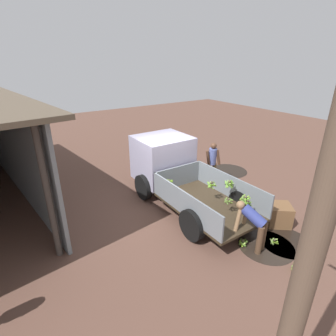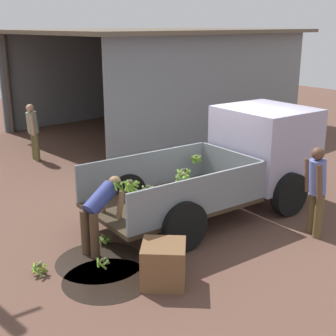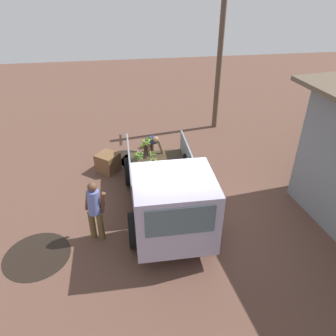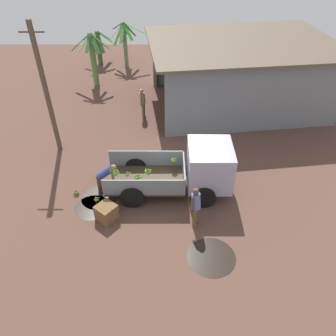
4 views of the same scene
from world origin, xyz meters
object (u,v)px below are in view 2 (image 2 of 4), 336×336
person_foreground_visitor (316,188)px  banana_bunch_on_ground_1 (40,268)px  person_worker_loading (100,209)px  banana_bunch_on_ground_0 (103,262)px  banana_bunch_on_ground_2 (105,239)px  cargo_truck (249,155)px  person_bystander_near_shed (33,129)px  wooden_crate_0 (164,264)px

person_foreground_visitor → banana_bunch_on_ground_1: 4.97m
person_worker_loading → banana_bunch_on_ground_0: person_worker_loading is taller
banana_bunch_on_ground_0 → banana_bunch_on_ground_2: bearing=59.0°
cargo_truck → banana_bunch_on_ground_0: size_ratio=19.81×
cargo_truck → person_worker_loading: bearing=-178.2°
person_foreground_visitor → person_worker_loading: size_ratio=1.35×
person_foreground_visitor → banana_bunch_on_ground_0: person_foreground_visitor is taller
person_worker_loading → person_bystander_near_shed: size_ratio=0.77×
person_foreground_visitor → banana_bunch_on_ground_2: size_ratio=6.59×
person_foreground_visitor → banana_bunch_on_ground_0: (-3.75, 1.16, -0.83)m
person_bystander_near_shed → banana_bunch_on_ground_0: (-1.42, -6.73, -0.79)m
person_bystander_near_shed → wooden_crate_0: person_bystander_near_shed is taller
person_foreground_visitor → person_bystander_near_shed: 8.23m
person_worker_loading → banana_bunch_on_ground_2: (0.15, 0.13, -0.65)m
person_foreground_visitor → banana_bunch_on_ground_2: 3.91m
cargo_truck → person_worker_loading: cargo_truck is taller
banana_bunch_on_ground_1 → cargo_truck: bearing=3.7°
wooden_crate_0 → person_foreground_visitor: bearing=-4.3°
person_worker_loading → banana_bunch_on_ground_1: size_ratio=4.91×
person_foreground_visitor → person_bystander_near_shed: person_foreground_visitor is taller
person_foreground_visitor → wooden_crate_0: 3.28m
person_worker_loading → person_bystander_near_shed: person_bystander_near_shed is taller
person_foreground_visitor → cargo_truck: bearing=-72.5°
person_worker_loading → wooden_crate_0: bearing=-98.0°
person_foreground_visitor → banana_bunch_on_ground_1: (-4.65, 1.56, -0.82)m
banana_bunch_on_ground_2 → cargo_truck: bearing=-0.3°
banana_bunch_on_ground_2 → banana_bunch_on_ground_1: bearing=-166.1°
person_bystander_near_shed → banana_bunch_on_ground_2: bearing=81.8°
banana_bunch_on_ground_1 → wooden_crate_0: 1.96m
cargo_truck → banana_bunch_on_ground_1: bearing=-176.3°
cargo_truck → wooden_crate_0: bearing=-154.3°
person_bystander_near_shed → banana_bunch_on_ground_2: size_ratio=6.35×
person_bystander_near_shed → banana_bunch_on_ground_1: person_bystander_near_shed is taller
person_foreground_visitor → person_worker_loading: person_foreground_visitor is taller
banana_bunch_on_ground_0 → wooden_crate_0: 1.09m
cargo_truck → person_worker_loading: 3.67m
person_worker_loading → person_foreground_visitor: bearing=-44.2°
wooden_crate_0 → cargo_truck: bearing=25.7°
banana_bunch_on_ground_0 → person_worker_loading: bearing=64.2°
person_bystander_near_shed → banana_bunch_on_ground_0: person_bystander_near_shed is taller
cargo_truck → banana_bunch_on_ground_1: (-4.84, -0.31, -0.98)m
banana_bunch_on_ground_2 → wooden_crate_0: bearing=-86.5°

